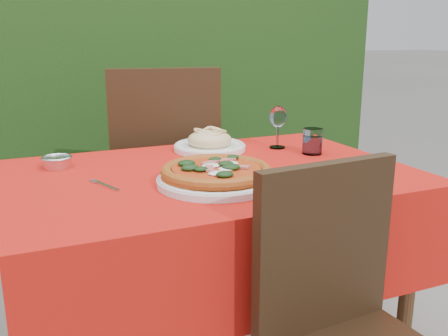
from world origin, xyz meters
name	(u,v)px	position (x,y,z in m)	size (l,w,h in m)	color
hedge	(114,80)	(0.00, 1.55, 0.92)	(3.20, 0.55, 1.78)	black
dining_table	(212,215)	(0.00, 0.00, 0.60)	(1.26, 0.86, 0.75)	#462C16
chair_near	(347,323)	(0.11, -0.58, 0.50)	(0.43, 0.43, 0.88)	black
chair_far	(164,166)	(0.04, 0.68, 0.60)	(0.55, 0.55, 1.04)	black
pizza_plate	(216,174)	(-0.04, -0.14, 0.78)	(0.35, 0.35, 0.07)	silver
pasta_plate	(210,143)	(0.10, 0.28, 0.78)	(0.27, 0.27, 0.08)	white
water_glass	(312,143)	(0.43, 0.07, 0.79)	(0.07, 0.07, 0.09)	silver
wine_glass	(278,119)	(0.36, 0.21, 0.86)	(0.07, 0.07, 0.16)	silver
fork	(107,186)	(-0.34, -0.04, 0.75)	(0.02, 0.16, 0.00)	silver
steel_ramekin	(57,163)	(-0.45, 0.24, 0.77)	(0.09, 0.09, 0.03)	silver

